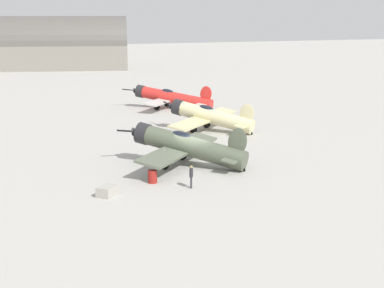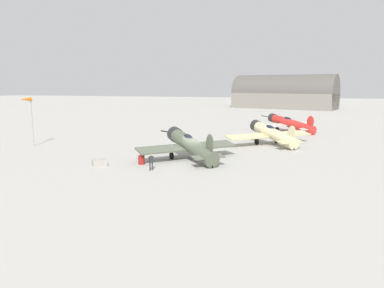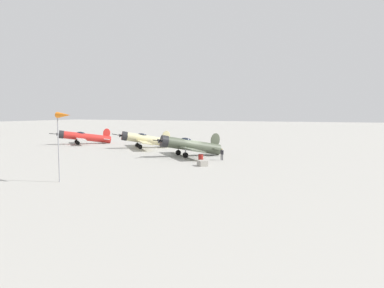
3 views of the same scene
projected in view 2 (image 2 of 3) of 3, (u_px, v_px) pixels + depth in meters
ground_plane at (192, 160)px, 39.31m from camera, size 400.00×400.00×0.00m
airplane_foreground at (190, 145)px, 39.49m from camera, size 9.78×9.61×3.46m
airplane_mid_apron at (272, 133)px, 49.15m from camera, size 11.10×9.95×3.17m
airplane_far_line at (289, 123)px, 63.47m from camera, size 10.03×9.50×3.20m
ground_crew_mechanic at (151, 161)px, 34.59m from camera, size 0.40×0.55×1.58m
equipment_crate at (99, 162)px, 36.71m from camera, size 1.66×1.63×0.66m
fuel_drum at (141, 160)px, 37.36m from camera, size 0.69×0.69×0.91m
windsock_mast at (26, 102)px, 47.03m from camera, size 0.76×1.82×6.51m
distant_hangar at (284, 95)px, 125.29m from camera, size 36.37×21.60×12.52m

